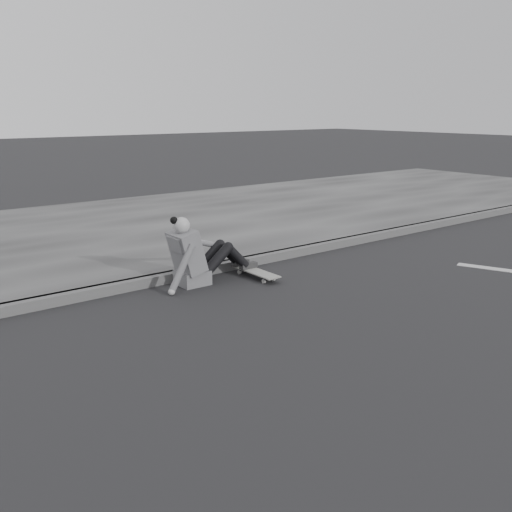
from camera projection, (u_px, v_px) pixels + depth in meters
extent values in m
plane|color=black|center=(379.00, 324.00, 5.77)|extent=(80.00, 80.00, 0.00)
cube|color=#484848|center=(232.00, 264.00, 7.73)|extent=(24.00, 0.16, 0.12)
cube|color=#3A3A3A|center=(133.00, 228.00, 10.05)|extent=(24.00, 6.00, 0.12)
cylinder|color=gray|center=(264.00, 281.00, 7.10)|extent=(0.03, 0.05, 0.05)
cylinder|color=gray|center=(273.00, 279.00, 7.19)|extent=(0.03, 0.05, 0.05)
cylinder|color=gray|center=(239.00, 272.00, 7.50)|extent=(0.03, 0.05, 0.05)
cylinder|color=gray|center=(249.00, 270.00, 7.59)|extent=(0.03, 0.05, 0.05)
cube|color=#303032|center=(269.00, 278.00, 7.14)|extent=(0.16, 0.04, 0.03)
cube|color=#303032|center=(244.00, 269.00, 7.53)|extent=(0.16, 0.04, 0.03)
cube|color=slate|center=(256.00, 271.00, 7.33)|extent=(0.20, 0.78, 0.02)
cube|color=#59595C|center=(192.00, 277.00, 7.05)|extent=(0.36, 0.34, 0.18)
cube|color=#59595C|center=(187.00, 251.00, 6.92)|extent=(0.37, 0.40, 0.57)
cube|color=#59595C|center=(177.00, 243.00, 6.81)|extent=(0.14, 0.30, 0.20)
cylinder|color=#9C9C9C|center=(183.00, 233.00, 6.83)|extent=(0.09, 0.09, 0.08)
sphere|color=#9C9C9C|center=(182.00, 225.00, 6.80)|extent=(0.20, 0.20, 0.20)
sphere|color=black|center=(174.00, 220.00, 6.74)|extent=(0.09, 0.09, 0.09)
cylinder|color=black|center=(217.00, 260.00, 7.11)|extent=(0.43, 0.13, 0.39)
cylinder|color=black|center=(210.00, 257.00, 7.25)|extent=(0.43, 0.13, 0.39)
cylinder|color=black|center=(237.00, 256.00, 7.29)|extent=(0.35, 0.11, 0.36)
cylinder|color=black|center=(229.00, 253.00, 7.43)|extent=(0.35, 0.11, 0.36)
sphere|color=black|center=(228.00, 247.00, 7.18)|extent=(0.13, 0.13, 0.13)
sphere|color=black|center=(220.00, 244.00, 7.31)|extent=(0.13, 0.13, 0.13)
cube|color=#292929|center=(248.00, 266.00, 7.44)|extent=(0.24, 0.08, 0.07)
cube|color=#292929|center=(240.00, 263.00, 7.58)|extent=(0.24, 0.08, 0.07)
cylinder|color=#59595C|center=(182.00, 269.00, 6.67)|extent=(0.38, 0.08, 0.58)
sphere|color=#9C9C9C|center=(172.00, 292.00, 6.64)|extent=(0.08, 0.08, 0.08)
cylinder|color=#59595C|center=(196.00, 242.00, 7.17)|extent=(0.48, 0.08, 0.21)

